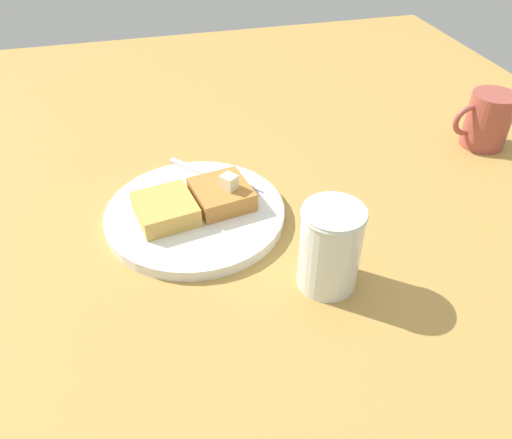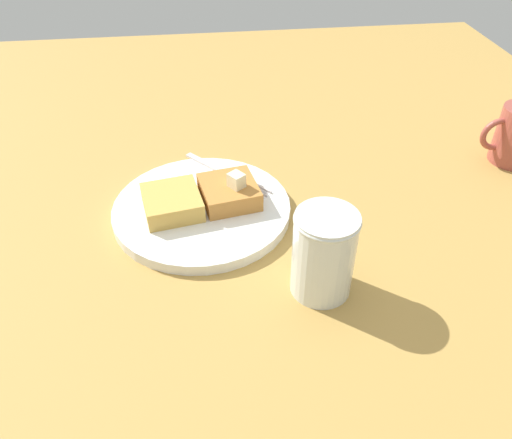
# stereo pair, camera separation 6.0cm
# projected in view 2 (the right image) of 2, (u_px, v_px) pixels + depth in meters

# --- Properties ---
(table_surface) EXTENTS (1.30, 1.30, 0.02)m
(table_surface) POSITION_uv_depth(u_px,v_px,m) (252.00, 178.00, 0.77)
(table_surface) COLOR #B08842
(table_surface) RESTS_ON ground
(plate) EXTENTS (0.24, 0.24, 0.02)m
(plate) POSITION_uv_depth(u_px,v_px,m) (202.00, 209.00, 0.68)
(plate) COLOR white
(plate) RESTS_ON table_surface
(toast_slice_left) EXTENTS (0.08, 0.09, 0.03)m
(toast_slice_left) POSITION_uv_depth(u_px,v_px,m) (229.00, 192.00, 0.67)
(toast_slice_left) COLOR #B97936
(toast_slice_left) RESTS_ON plate
(toast_slice_middle) EXTENTS (0.08, 0.09, 0.03)m
(toast_slice_middle) POSITION_uv_depth(u_px,v_px,m) (172.00, 202.00, 0.65)
(toast_slice_middle) COLOR gold
(toast_slice_middle) RESTS_ON plate
(butter_pat_primary) EXTENTS (0.03, 0.03, 0.02)m
(butter_pat_primary) POSITION_uv_depth(u_px,v_px,m) (236.00, 180.00, 0.65)
(butter_pat_primary) COLOR beige
(butter_pat_primary) RESTS_ON toast_slice_left
(fork) EXTENTS (0.12, 0.13, 0.00)m
(fork) POSITION_uv_depth(u_px,v_px,m) (231.00, 177.00, 0.72)
(fork) COLOR silver
(fork) RESTS_ON plate
(syrup_jar) EXTENTS (0.07, 0.07, 0.10)m
(syrup_jar) POSITION_uv_depth(u_px,v_px,m) (323.00, 257.00, 0.54)
(syrup_jar) COLOR #48210A
(syrup_jar) RESTS_ON table_surface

